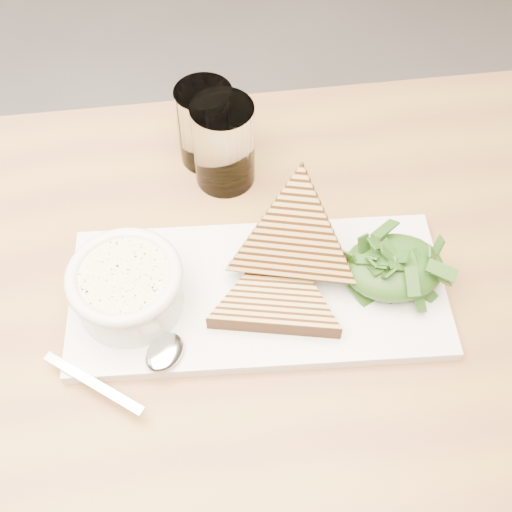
{
  "coord_description": "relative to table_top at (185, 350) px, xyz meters",
  "views": [
    {
      "loc": [
        0.26,
        -0.43,
        1.36
      ],
      "look_at": [
        0.31,
        -0.05,
        0.81
      ],
      "focal_mm": 45.0,
      "sensor_mm": 36.0,
      "label": 1
    }
  ],
  "objects": [
    {
      "name": "glass_near",
      "position": [
        0.06,
        0.23,
        0.08
      ],
      "size": [
        0.07,
        0.07,
        0.11
      ],
      "primitive_type": "cylinder",
      "color": "white",
      "rests_on": "table_top"
    },
    {
      "name": "table_leg_br",
      "position": [
        0.52,
        0.33,
        -0.38
      ],
      "size": [
        0.06,
        0.06,
        0.72
      ],
      "primitive_type": "cylinder",
      "color": "olive",
      "rests_on": "ground"
    },
    {
      "name": "sandwich_lean",
      "position": [
        0.13,
        0.07,
        0.09
      ],
      "size": [
        0.2,
        0.2,
        0.18
      ],
      "primitive_type": null,
      "rotation": [
        0.91,
        0.0,
        -0.24
      ],
      "color": "tan",
      "rests_on": "sandwich_flat"
    },
    {
      "name": "soup_bowl",
      "position": [
        -0.05,
        0.05,
        0.06
      ],
      "size": [
        0.11,
        0.11,
        0.04
      ],
      "primitive_type": "cylinder",
      "color": "silver",
      "rests_on": "platter"
    },
    {
      "name": "sandwich_flat",
      "position": [
        0.1,
        0.03,
        0.05
      ],
      "size": [
        0.19,
        0.19,
        0.02
      ],
      "primitive_type": null,
      "rotation": [
        0.0,
        0.0,
        -0.2
      ],
      "color": "tan",
      "rests_on": "platter"
    },
    {
      "name": "arugula_pile",
      "position": [
        0.23,
        0.04,
        0.06
      ],
      "size": [
        0.11,
        0.1,
        0.05
      ],
      "primitive_type": null,
      "color": "#305F1D",
      "rests_on": "platter"
    },
    {
      "name": "glass_far",
      "position": [
        0.04,
        0.27,
        0.07
      ],
      "size": [
        0.07,
        0.07,
        0.11
      ],
      "primitive_type": "cylinder",
      "color": "white",
      "rests_on": "table_top"
    },
    {
      "name": "spoon_handle",
      "position": [
        -0.09,
        -0.05,
        0.04
      ],
      "size": [
        0.1,
        0.08,
        0.0
      ],
      "primitive_type": "cube",
      "rotation": [
        0.0,
        0.0,
        -0.64
      ],
      "color": "silver",
      "rests_on": "platter"
    },
    {
      "name": "salad_base",
      "position": [
        0.23,
        0.04,
        0.06
      ],
      "size": [
        0.11,
        0.09,
        0.04
      ],
      "primitive_type": "ellipsoid",
      "color": "#193410",
      "rests_on": "platter"
    },
    {
      "name": "soup",
      "position": [
        -0.05,
        0.05,
        0.08
      ],
      "size": [
        0.1,
        0.1,
        0.01
      ],
      "primitive_type": "cylinder",
      "color": "beige",
      "rests_on": "soup_bowl"
    },
    {
      "name": "platter",
      "position": [
        0.08,
        0.05,
        0.03
      ],
      "size": [
        0.42,
        0.2,
        0.01
      ],
      "primitive_type": "cube",
      "rotation": [
        0.0,
        0.0,
        -0.05
      ],
      "color": "silver",
      "rests_on": "table_top"
    },
    {
      "name": "floor",
      "position": [
        -0.22,
        0.11,
        -0.74
      ],
      "size": [
        6.0,
        6.0,
        0.0
      ],
      "primitive_type": "plane",
      "color": "#655F5B",
      "rests_on": "ground"
    },
    {
      "name": "table_top",
      "position": [
        0.0,
        0.0,
        0.0
      ],
      "size": [
        1.15,
        0.78,
        0.04
      ],
      "primitive_type": "cube",
      "rotation": [
        0.0,
        0.0,
        0.02
      ],
      "color": "olive",
      "rests_on": "ground"
    },
    {
      "name": "bowl_rim",
      "position": [
        -0.05,
        0.05,
        0.09
      ],
      "size": [
        0.12,
        0.12,
        0.01
      ],
      "primitive_type": "torus",
      "color": "silver",
      "rests_on": "soup_bowl"
    },
    {
      "name": "spoon_bowl",
      "position": [
        -0.02,
        -0.02,
        0.04
      ],
      "size": [
        0.06,
        0.06,
        0.01
      ],
      "primitive_type": "ellipsoid",
      "rotation": [
        0.0,
        0.0,
        -0.64
      ],
      "color": "silver",
      "rests_on": "platter"
    }
  ]
}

